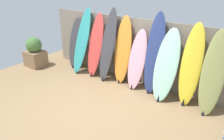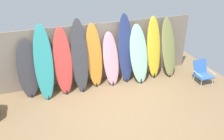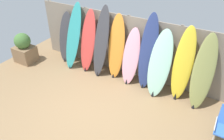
{
  "view_description": "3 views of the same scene",
  "coord_description": "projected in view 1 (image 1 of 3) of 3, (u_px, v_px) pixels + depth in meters",
  "views": [
    {
      "loc": [
        2.99,
        -3.06,
        2.82
      ],
      "look_at": [
        0.14,
        0.75,
        0.77
      ],
      "focal_mm": 35.0,
      "sensor_mm": 36.0,
      "label": 1
    },
    {
      "loc": [
        -1.84,
        -4.73,
        3.87
      ],
      "look_at": [
        -0.04,
        0.58,
        0.99
      ],
      "focal_mm": 40.0,
      "sensor_mm": 36.0,
      "label": 2
    },
    {
      "loc": [
        2.45,
        -3.16,
        3.76
      ],
      "look_at": [
        0.2,
        0.76,
        0.83
      ],
      "focal_mm": 35.0,
      "sensor_mm": 36.0,
      "label": 3
    }
  ],
  "objects": [
    {
      "name": "ground",
      "position": [
        88.0,
        109.0,
        5.02
      ],
      "size": [
        7.68,
        7.68,
        0.0
      ],
      "primitive_type": "plane",
      "color": "#8E704C"
    },
    {
      "name": "fence_back",
      "position": [
        135.0,
        50.0,
        6.13
      ],
      "size": [
        6.08,
        0.11,
        1.8
      ],
      "color": "gray",
      "rests_on": "ground"
    },
    {
      "name": "surfboard_charcoal_0",
      "position": [
        75.0,
        43.0,
        7.11
      ],
      "size": [
        0.61,
        0.48,
        1.62
      ],
      "color": "#38383D",
      "rests_on": "ground"
    },
    {
      "name": "surfboard_teal_1",
      "position": [
        82.0,
        41.0,
        6.7
      ],
      "size": [
        0.56,
        0.76,
        1.98
      ],
      "color": "teal",
      "rests_on": "ground"
    },
    {
      "name": "surfboard_red_2",
      "position": [
        95.0,
        46.0,
        6.47
      ],
      "size": [
        0.53,
        0.58,
        1.87
      ],
      "color": "#D13D38",
      "rests_on": "ground"
    },
    {
      "name": "surfboard_charcoal_3",
      "position": [
        108.0,
        46.0,
        6.16
      ],
      "size": [
        0.52,
        0.62,
        2.05
      ],
      "color": "#38383D",
      "rests_on": "ground"
    },
    {
      "name": "surfboard_orange_4",
      "position": [
        123.0,
        51.0,
        6.02
      ],
      "size": [
        0.52,
        0.46,
        1.87
      ],
      "color": "orange",
      "rests_on": "ground"
    },
    {
      "name": "surfboard_pink_5",
      "position": [
        137.0,
        60.0,
        5.77
      ],
      "size": [
        0.48,
        0.53,
        1.57
      ],
      "color": "pink",
      "rests_on": "ground"
    },
    {
      "name": "surfboard_navy_6",
      "position": [
        154.0,
        55.0,
        5.43
      ],
      "size": [
        0.47,
        0.44,
        2.07
      ],
      "color": "navy",
      "rests_on": "ground"
    },
    {
      "name": "surfboard_seafoam_7",
      "position": [
        166.0,
        66.0,
        5.19
      ],
      "size": [
        0.57,
        0.66,
        1.73
      ],
      "color": "#9ED6BC",
      "rests_on": "ground"
    },
    {
      "name": "surfboard_yellow_8",
      "position": [
        191.0,
        66.0,
        4.93
      ],
      "size": [
        0.49,
        0.47,
        1.92
      ],
      "color": "yellow",
      "rests_on": "ground"
    },
    {
      "name": "surfboard_olive_9",
      "position": [
        213.0,
        74.0,
        4.63
      ],
      "size": [
        0.55,
        0.65,
        1.84
      ],
      "color": "olive",
      "rests_on": "ground"
    },
    {
      "name": "planter_box",
      "position": [
        35.0,
        53.0,
        7.28
      ],
      "size": [
        0.64,
        0.54,
        0.99
      ],
      "color": "#846647",
      "rests_on": "ground"
    }
  ]
}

